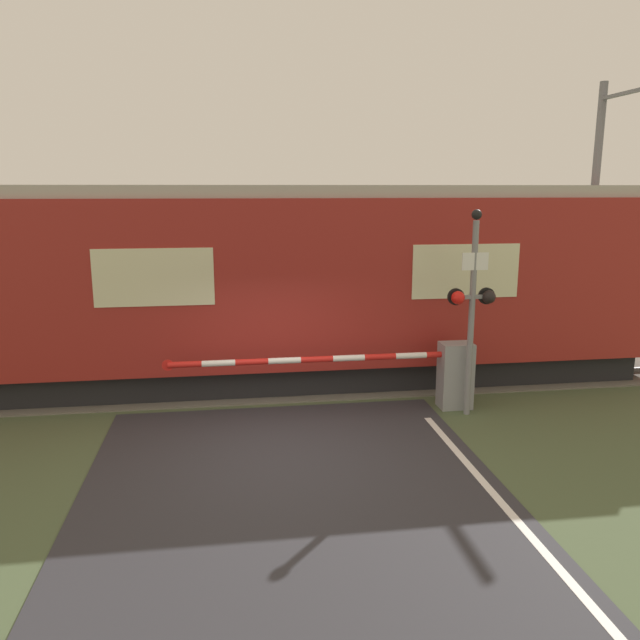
% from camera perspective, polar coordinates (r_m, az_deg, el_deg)
% --- Properties ---
extents(ground_plane, '(80.00, 80.00, 0.00)m').
position_cam_1_polar(ground_plane, '(10.17, -3.22, -11.82)').
color(ground_plane, '#475638').
extents(track_bed, '(36.00, 3.20, 0.13)m').
position_cam_1_polar(track_bed, '(13.71, -4.66, -5.35)').
color(track_bed, '#666056').
rests_on(track_bed, ground_plane).
extents(train, '(21.62, 3.01, 4.15)m').
position_cam_1_polar(train, '(13.29, -14.16, 3.06)').
color(train, black).
rests_on(train, ground_plane).
extents(crossing_barrier, '(5.70, 0.44, 1.26)m').
position_cam_1_polar(crossing_barrier, '(11.93, 10.33, -4.76)').
color(crossing_barrier, gray).
rests_on(crossing_barrier, ground_plane).
extents(signal_post, '(0.87, 0.26, 3.74)m').
position_cam_1_polar(signal_post, '(11.44, 13.77, 1.66)').
color(signal_post, gray).
rests_on(signal_post, ground_plane).
extents(catenary_pole, '(0.20, 1.90, 6.65)m').
position_cam_1_polar(catenary_pole, '(17.51, 23.73, 8.95)').
color(catenary_pole, slate).
rests_on(catenary_pole, ground_plane).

